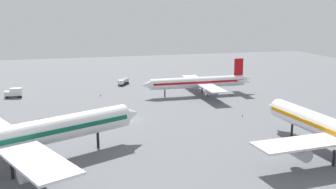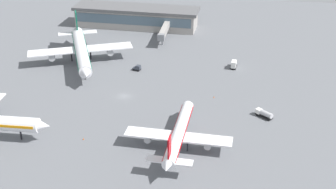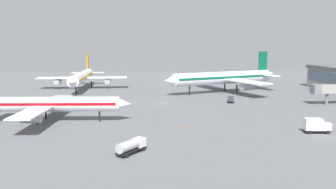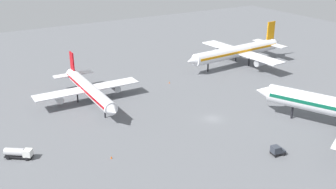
{
  "view_description": "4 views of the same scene",
  "coord_description": "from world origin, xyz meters",
  "px_view_note": "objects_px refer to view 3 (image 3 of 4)",
  "views": [
    {
      "loc": [
        102.5,
        -17.96,
        30.14
      ],
      "look_at": [
        -4.39,
        11.34,
        5.64
      ],
      "focal_mm": 42.13,
      "sensor_mm": 36.0,
      "label": 1
    },
    {
      "loc": [
        -44.9,
        143.5,
        77.95
      ],
      "look_at": [
        -18.3,
        8.75,
        6.98
      ],
      "focal_mm": 48.62,
      "sensor_mm": 36.0,
      "label": 2
    },
    {
      "loc": [
        -107.2,
        0.46,
        18.99
      ],
      "look_at": [
        -17.24,
        -1.71,
        5.67
      ],
      "focal_mm": 34.7,
      "sensor_mm": 36.0,
      "label": 3
    },
    {
      "loc": [
        -61.43,
        -79.03,
        47.12
      ],
      "look_at": [
        -9.86,
        7.82,
        6.62
      ],
      "focal_mm": 41.89,
      "sensor_mm": 36.0,
      "label": 4
    }
  ],
  "objects_px": {
    "airplane_taxiing": "(50,104)",
    "fuel_truck": "(131,146)",
    "airplane_at_gate": "(82,77)",
    "baggage_tug": "(231,100)",
    "catering_truck": "(316,126)",
    "safety_cone_mid_apron": "(73,101)",
    "airplane_distant": "(225,78)",
    "safety_cone_near_gate": "(185,127)"
  },
  "relations": [
    {
      "from": "airplane_taxiing",
      "to": "airplane_distant",
      "type": "xyz_separation_m",
      "value": [
        52.01,
        -54.84,
        1.62
      ]
    },
    {
      "from": "fuel_truck",
      "to": "safety_cone_mid_apron",
      "type": "distance_m",
      "value": 60.85
    },
    {
      "from": "safety_cone_near_gate",
      "to": "safety_cone_mid_apron",
      "type": "height_order",
      "value": "same"
    },
    {
      "from": "airplane_at_gate",
      "to": "catering_truck",
      "type": "xyz_separation_m",
      "value": [
        -76.74,
        -69.57,
        -3.83
      ]
    },
    {
      "from": "airplane_at_gate",
      "to": "safety_cone_near_gate",
      "type": "height_order",
      "value": "airplane_at_gate"
    },
    {
      "from": "airplane_distant",
      "to": "safety_cone_near_gate",
      "type": "height_order",
      "value": "airplane_distant"
    },
    {
      "from": "baggage_tug",
      "to": "safety_cone_mid_apron",
      "type": "distance_m",
      "value": 54.48
    },
    {
      "from": "fuel_truck",
      "to": "safety_cone_mid_apron",
      "type": "relative_size",
      "value": 10.33
    },
    {
      "from": "airplane_taxiing",
      "to": "fuel_truck",
      "type": "xyz_separation_m",
      "value": [
        -25.43,
        -22.74,
        -3.13
      ]
    },
    {
      "from": "safety_cone_mid_apron",
      "to": "airplane_at_gate",
      "type": "bearing_deg",
      "value": 7.77
    },
    {
      "from": "fuel_truck",
      "to": "safety_cone_mid_apron",
      "type": "height_order",
      "value": "fuel_truck"
    },
    {
      "from": "airplane_taxiing",
      "to": "safety_cone_near_gate",
      "type": "height_order",
      "value": "airplane_taxiing"
    },
    {
      "from": "airplane_taxiing",
      "to": "safety_cone_near_gate",
      "type": "bearing_deg",
      "value": -11.97
    },
    {
      "from": "airplane_taxiing",
      "to": "safety_cone_mid_apron",
      "type": "xyz_separation_m",
      "value": [
        29.97,
        2.41,
        -4.21
      ]
    },
    {
      "from": "airplane_taxiing",
      "to": "fuel_truck",
      "type": "relative_size",
      "value": 6.57
    },
    {
      "from": "fuel_truck",
      "to": "baggage_tug",
      "type": "height_order",
      "value": "fuel_truck"
    },
    {
      "from": "catering_truck",
      "to": "safety_cone_mid_apron",
      "type": "bearing_deg",
      "value": 148.9
    },
    {
      "from": "airplane_at_gate",
      "to": "airplane_taxiing",
      "type": "xyz_separation_m",
      "value": [
        -64.22,
        -7.08,
        -1.01
      ]
    },
    {
      "from": "airplane_at_gate",
      "to": "safety_cone_mid_apron",
      "type": "distance_m",
      "value": 34.96
    },
    {
      "from": "airplane_at_gate",
      "to": "safety_cone_mid_apron",
      "type": "xyz_separation_m",
      "value": [
        -34.25,
        -4.67,
        -5.22
      ]
    },
    {
      "from": "airplane_distant",
      "to": "fuel_truck",
      "type": "relative_size",
      "value": 8.4
    },
    {
      "from": "safety_cone_mid_apron",
      "to": "catering_truck",
      "type": "bearing_deg",
      "value": -123.21
    },
    {
      "from": "catering_truck",
      "to": "safety_cone_near_gate",
      "type": "xyz_separation_m",
      "value": [
        5.29,
        28.75,
        -1.4
      ]
    },
    {
      "from": "airplane_distant",
      "to": "fuel_truck",
      "type": "xyz_separation_m",
      "value": [
        -77.44,
        32.11,
        -4.75
      ]
    },
    {
      "from": "baggage_tug",
      "to": "safety_cone_mid_apron",
      "type": "height_order",
      "value": "baggage_tug"
    },
    {
      "from": "airplane_distant",
      "to": "airplane_at_gate",
      "type": "bearing_deg",
      "value": -36.21
    },
    {
      "from": "baggage_tug",
      "to": "safety_cone_mid_apron",
      "type": "xyz_separation_m",
      "value": [
        3.37,
        54.37,
        -0.86
      ]
    },
    {
      "from": "airplane_distant",
      "to": "airplane_taxiing",
      "type": "bearing_deg",
      "value": 18.43
    },
    {
      "from": "catering_truck",
      "to": "safety_cone_mid_apron",
      "type": "relative_size",
      "value": 9.44
    },
    {
      "from": "airplane_at_gate",
      "to": "baggage_tug",
      "type": "distance_m",
      "value": 70.14
    },
    {
      "from": "fuel_truck",
      "to": "baggage_tug",
      "type": "distance_m",
      "value": 59.68
    },
    {
      "from": "catering_truck",
      "to": "baggage_tug",
      "type": "bearing_deg",
      "value": 107.19
    },
    {
      "from": "airplane_at_gate",
      "to": "baggage_tug",
      "type": "height_order",
      "value": "airplane_at_gate"
    },
    {
      "from": "airplane_distant",
      "to": "safety_cone_mid_apron",
      "type": "distance_m",
      "value": 61.62
    },
    {
      "from": "airplane_taxiing",
      "to": "baggage_tug",
      "type": "xyz_separation_m",
      "value": [
        26.6,
        -51.96,
        -3.36
      ]
    },
    {
      "from": "safety_cone_near_gate",
      "to": "safety_cone_mid_apron",
      "type": "bearing_deg",
      "value": 44.17
    },
    {
      "from": "airplane_distant",
      "to": "baggage_tug",
      "type": "xyz_separation_m",
      "value": [
        -25.41,
        2.88,
        -4.98
      ]
    },
    {
      "from": "airplane_taxiing",
      "to": "catering_truck",
      "type": "bearing_deg",
      "value": -11.2
    },
    {
      "from": "baggage_tug",
      "to": "catering_truck",
      "type": "bearing_deg",
      "value": 25.31
    },
    {
      "from": "airplane_taxiing",
      "to": "fuel_truck",
      "type": "height_order",
      "value": "airplane_taxiing"
    },
    {
      "from": "airplane_distant",
      "to": "fuel_truck",
      "type": "height_order",
      "value": "airplane_distant"
    },
    {
      "from": "airplane_taxiing",
      "to": "baggage_tug",
      "type": "bearing_deg",
      "value": 27.25
    }
  ]
}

